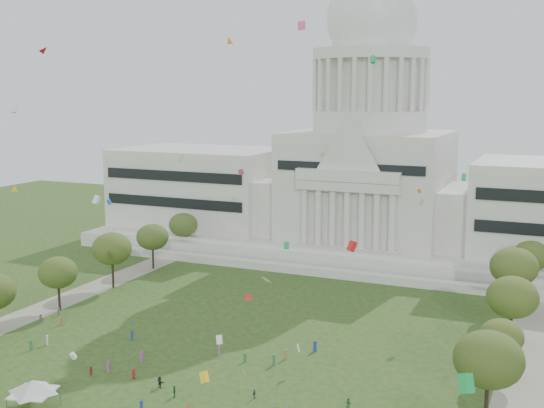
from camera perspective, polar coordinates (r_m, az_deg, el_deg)
capitol at (r=196.81m, az=8.04°, el=2.48°), size 160.00×64.50×91.30m
path_left at (r=152.00m, az=-19.43°, el=-8.62°), size 8.00×160.00×0.04m
path_right at (r=114.24m, az=20.10°, el=-14.72°), size 8.00×160.00×0.04m
row_tree_r_2 at (r=99.20m, az=17.67°, el=-12.30°), size 9.55×9.55×13.58m
row_tree_l_3 at (r=149.97m, az=-17.48°, el=-5.50°), size 8.12×8.12×11.55m
row_tree_r_3 at (r=116.02m, az=18.64°, el=-10.50°), size 7.01×7.01×9.98m
row_tree_l_4 at (r=163.60m, az=-13.25°, el=-3.66°), size 9.29×9.29×13.21m
row_tree_r_4 at (r=130.11m, az=19.48°, el=-7.37°), size 9.19×9.19×13.06m
row_tree_l_5 at (r=179.24m, az=-9.97°, el=-2.74°), size 8.33×8.33×11.85m
row_tree_r_5 at (r=149.46m, az=19.60°, el=-4.98°), size 9.82×9.82×13.96m
row_tree_l_6 at (r=195.13m, az=-7.44°, el=-1.73°), size 8.19×8.19×11.64m
row_tree_r_6 at (r=167.10m, az=20.88°, el=-4.07°), size 8.42×8.42×11.97m
event_tent at (r=107.84m, az=-19.38°, el=-14.18°), size 9.59×9.59×4.40m
person_2 at (r=103.06m, az=6.42°, el=-16.33°), size 1.02×0.73×1.91m
person_4 at (r=107.48m, az=-8.18°, el=-15.26°), size 0.87×1.20×1.84m
person_5 at (r=110.85m, az=-9.37°, el=-14.50°), size 1.85×1.34×1.86m
person_8 at (r=117.77m, az=-14.91°, el=-13.33°), size 0.71×0.45×1.44m
person_10 at (r=106.17m, az=-1.48°, el=-15.60°), size 0.61×0.93×1.47m
distant_crowd at (r=120.60m, az=-11.83°, el=-12.57°), size 60.54×38.96×1.95m
kite_swarm at (r=101.31m, az=-8.43°, el=-1.60°), size 93.28×101.02×60.57m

